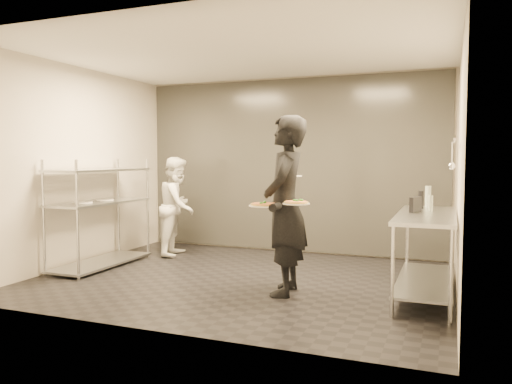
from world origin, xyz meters
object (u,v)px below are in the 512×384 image
at_px(waiter, 285,205).
at_px(bottle_green, 428,196).
at_px(chef, 178,206).
at_px(salad_plate, 289,175).
at_px(bottle_dark, 421,200).
at_px(pass_rack, 100,212).
at_px(pizza_plate_near, 264,205).
at_px(pos_monitor, 416,205).
at_px(bottle_clear, 431,203).
at_px(pizza_plate_far, 296,203).
at_px(prep_counter, 426,240).

relative_size(waiter, bottle_green, 7.74).
height_order(chef, salad_plate, chef).
relative_size(salad_plate, bottle_dark, 1.47).
relative_size(pass_rack, salad_plate, 5.14).
bearing_deg(chef, pizza_plate_near, -141.57).
xyz_separation_m(pass_rack, pizza_plate_near, (2.70, -0.65, 0.25)).
height_order(pass_rack, salad_plate, pass_rack).
distance_m(pos_monitor, bottle_clear, 0.25).
height_order(pizza_plate_far, bottle_green, bottle_green).
bearing_deg(pizza_plate_near, bottle_dark, 36.99).
distance_m(waiter, chef, 2.74).
distance_m(bottle_clear, bottle_dark, 0.25).
xyz_separation_m(waiter, bottle_clear, (1.50, 0.72, 0.01)).
bearing_deg(pass_rack, bottle_dark, 6.94).
height_order(pass_rack, pos_monitor, pass_rack).
bearing_deg(pizza_plate_far, chef, 144.57).
bearing_deg(pizza_plate_near, prep_counter, 21.75).
bearing_deg(prep_counter, salad_plate, -175.07).
xyz_separation_m(pass_rack, bottle_dark, (4.24, 0.52, 0.26)).
relative_size(pass_rack, pizza_plate_near, 4.73).
bearing_deg(salad_plate, pizza_plate_far, -64.27).
xyz_separation_m(chef, bottle_green, (3.71, -0.30, 0.28)).
xyz_separation_m(pos_monitor, bottle_dark, (0.03, 0.42, 0.02)).
relative_size(pizza_plate_near, bottle_green, 1.32).
distance_m(pass_rack, prep_counter, 4.33).
bearing_deg(prep_counter, pass_rack, -179.97).
relative_size(waiter, chef, 1.30).
xyz_separation_m(pizza_plate_near, pos_monitor, (1.51, 0.74, -0.01)).
relative_size(chef, pizza_plate_near, 4.52).
xyz_separation_m(waiter, bottle_green, (1.45, 1.23, 0.05)).
height_order(chef, pos_monitor, chef).
bearing_deg(bottle_green, waiter, -139.75).
bearing_deg(pizza_plate_far, prep_counter, 26.73).
height_order(pass_rack, bottle_green, pass_rack).
bearing_deg(waiter, salad_plate, -177.62).
bearing_deg(pass_rack, pizza_plate_far, -11.87).
bearing_deg(salad_plate, pass_rack, 177.37).
xyz_separation_m(waiter, pizza_plate_near, (-0.16, -0.22, 0.02)).
height_order(chef, pizza_plate_far, chef).
xyz_separation_m(salad_plate, pos_monitor, (1.41, 0.22, -0.32)).
relative_size(waiter, bottle_clear, 11.23).
xyz_separation_m(pizza_plate_near, bottle_dark, (1.55, 1.17, 0.01)).
bearing_deg(bottle_green, pos_monitor, -98.09).
bearing_deg(pos_monitor, bottle_clear, 72.50).
height_order(pos_monitor, bottle_clear, bottle_clear).
height_order(prep_counter, pos_monitor, pos_monitor).
distance_m(bottle_green, bottle_clear, 0.51).
distance_m(chef, pos_monitor, 3.76).
height_order(salad_plate, bottle_dark, salad_plate).
relative_size(pass_rack, pos_monitor, 6.75).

